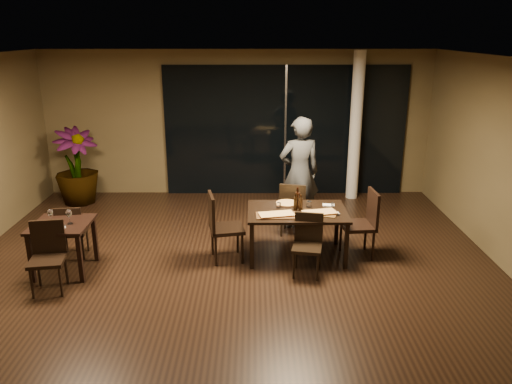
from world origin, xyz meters
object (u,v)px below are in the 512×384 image
object	(u,v)px
chair_side_near	(48,252)
bottle_c	(297,198)
chair_main_near	(308,241)
chair_main_left	(220,224)
potted_plant	(76,166)
bottle_b	(301,203)
main_table	(297,215)
diner	(299,173)
chair_main_right	(364,220)
side_table	(62,231)
chair_side_far	(71,229)
bottle_a	(296,202)
chair_main_far	(293,206)

from	to	relation	value
chair_side_near	bottle_c	xyz separation A→B (m)	(3.42, 1.13, 0.39)
chair_main_near	chair_side_near	size ratio (longest dim) A/B	0.93
chair_side_near	chair_main_near	bearing A→B (deg)	-1.34
chair_main_left	potted_plant	size ratio (longest dim) A/B	0.69
bottle_b	potted_plant	bearing A→B (deg)	148.98
chair_side_near	main_table	bearing A→B (deg)	7.70
diner	potted_plant	bearing A→B (deg)	-28.55
chair_main_right	side_table	bearing A→B (deg)	-88.04
side_table	chair_side_far	xyz separation A→B (m)	(-0.04, 0.44, -0.15)
main_table	side_table	bearing A→B (deg)	-171.63
chair_main_left	chair_side_far	distance (m)	2.28
main_table	chair_main_right	xyz separation A→B (m)	(1.03, 0.00, -0.09)
chair_main_left	potted_plant	distance (m)	4.06
potted_plant	bottle_b	bearing A→B (deg)	-31.02
chair_side_near	bottle_a	bearing A→B (deg)	8.01
diner	bottle_b	size ratio (longest dim) A/B	7.66
chair_side_near	potted_plant	world-z (taller)	potted_plant
chair_main_right	diner	world-z (taller)	diner
chair_side_far	bottle_a	xyz separation A→B (m)	(3.41, 0.08, 0.41)
main_table	chair_main_left	size ratio (longest dim) A/B	1.42
chair_main_far	chair_side_far	size ratio (longest dim) A/B	1.10
chair_side_near	bottle_a	distance (m)	3.56
bottle_c	potted_plant	bearing A→B (deg)	150.06
chair_side_far	bottle_b	size ratio (longest dim) A/B	3.31
side_table	chair_main_right	world-z (taller)	chair_main_right
chair_main_right	bottle_b	world-z (taller)	chair_main_right
side_table	chair_side_far	world-z (taller)	chair_side_far
chair_side_far	chair_main_far	bearing A→B (deg)	-171.76
chair_main_far	side_table	bearing A→B (deg)	33.80
bottle_b	chair_main_right	bearing A→B (deg)	1.00
chair_main_far	bottle_b	distance (m)	0.90
bottle_c	bottle_a	bearing A→B (deg)	-109.01
chair_side_far	bottle_c	distance (m)	3.48
chair_main_near	bottle_b	world-z (taller)	bottle_b
chair_main_far	chair_side_near	size ratio (longest dim) A/B	0.99
main_table	bottle_a	world-z (taller)	bottle_a
chair_side_near	bottle_c	bearing A→B (deg)	9.45
chair_side_far	diner	xyz separation A→B (m)	(3.57, 1.31, 0.51)
side_table	chair_side_near	size ratio (longest dim) A/B	0.84
chair_main_left	bottle_b	bearing A→B (deg)	-95.86
chair_main_right	potted_plant	size ratio (longest dim) A/B	0.69
side_table	chair_main_left	world-z (taller)	chair_main_left
chair_main_left	chair_main_right	distance (m)	2.19
chair_main_right	bottle_a	xyz separation A→B (m)	(-1.05, 0.01, 0.30)
chair_main_left	bottle_a	xyz separation A→B (m)	(1.13, 0.14, 0.30)
main_table	potted_plant	world-z (taller)	potted_plant
side_table	bottle_a	bearing A→B (deg)	8.63
side_table	bottle_c	distance (m)	3.48
bottle_c	chair_side_near	bearing A→B (deg)	-161.78
chair_main_left	chair_side_near	size ratio (longest dim) A/B	1.11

